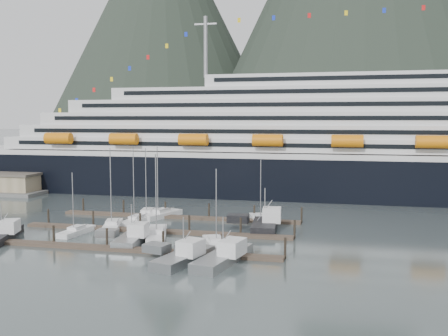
{
  "coord_description": "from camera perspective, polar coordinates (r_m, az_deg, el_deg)",
  "views": [
    {
      "loc": [
        27.29,
        -80.5,
        19.49
      ],
      "look_at": [
        2.86,
        22.0,
        9.55
      ],
      "focal_mm": 42.0,
      "sensor_mm": 36.0,
      "label": 1
    }
  ],
  "objects": [
    {
      "name": "ground",
      "position": [
        87.21,
        -5.23,
        -7.55
      ],
      "size": [
        1600.0,
        1600.0,
        0.0
      ],
      "primitive_type": "plane",
      "color": "#4C595A",
      "rests_on": "ground"
    },
    {
      "name": "cruise_ship",
      "position": [
        135.67,
        14.55,
        2.07
      ],
      "size": [
        210.0,
        30.4,
        50.3
      ],
      "color": "black",
      "rests_on": "ground"
    },
    {
      "name": "dock_near",
      "position": [
        79.9,
        -10.93,
        -8.6
      ],
      "size": [
        48.18,
        2.28,
        3.2
      ],
      "color": "#42352A",
      "rests_on": "ground"
    },
    {
      "name": "dock_mid",
      "position": [
        91.58,
        -7.56,
        -6.75
      ],
      "size": [
        48.18,
        2.28,
        3.2
      ],
      "color": "#42352A",
      "rests_on": "ground"
    },
    {
      "name": "dock_far",
      "position": [
        103.58,
        -4.98,
        -5.31
      ],
      "size": [
        48.18,
        2.28,
        3.2
      ],
      "color": "#42352A",
      "rests_on": "ground"
    },
    {
      "name": "sailboat_a",
      "position": [
        92.67,
        -15.75,
        -6.71
      ],
      "size": [
        3.15,
        8.36,
        10.97
      ],
      "rotation": [
        0.0,
        0.0,
        1.47
      ],
      "color": "silver",
      "rests_on": "ground"
    },
    {
      "name": "sailboat_b",
      "position": [
        99.87,
        -9.49,
        -5.69
      ],
      "size": [
        3.34,
        9.72,
        14.88
      ],
      "rotation": [
        0.0,
        0.0,
        1.48
      ],
      "color": "silver",
      "rests_on": "ground"
    },
    {
      "name": "sailboat_c",
      "position": [
        95.57,
        -12.06,
        -6.23
      ],
      "size": [
        5.59,
        10.15,
        14.92
      ],
      "rotation": [
        0.0,
        0.0,
        1.89
      ],
      "color": "silver",
      "rests_on": "ground"
    },
    {
      "name": "sailboat_d",
      "position": [
        87.33,
        -7.32,
        -7.26
      ],
      "size": [
        6.56,
        12.57,
        14.38
      ],
      "rotation": [
        0.0,
        0.0,
        1.89
      ],
      "color": "silver",
      "rests_on": "ground"
    },
    {
      "name": "sailboat_e",
      "position": [
        105.88,
        -8.34,
        -5.04
      ],
      "size": [
        4.61,
        10.64,
        14.23
      ],
      "rotation": [
        0.0,
        0.0,
        1.76
      ],
      "color": "silver",
      "rests_on": "ground"
    },
    {
      "name": "sailboat_f",
      "position": [
        104.87,
        -6.85,
        -5.12
      ],
      "size": [
        6.12,
        10.3,
        14.63
      ],
      "rotation": [
        0.0,
        0.0,
        1.22
      ],
      "color": "silver",
      "rests_on": "ground"
    },
    {
      "name": "sailboat_g",
      "position": [
        99.5,
        3.89,
        -5.68
      ],
      "size": [
        5.64,
        10.35,
        12.38
      ],
      "rotation": [
        0.0,
        0.0,
        1.9
      ],
      "color": "silver",
      "rests_on": "ground"
    },
    {
      "name": "sailboat_h",
      "position": [
        80.81,
        -0.96,
        -8.27
      ],
      "size": [
        6.01,
        9.05,
        12.46
      ],
      "rotation": [
        0.0,
        0.0,
        2.01
      ],
      "color": "silver",
      "rests_on": "ground"
    },
    {
      "name": "trawler_a",
      "position": [
        92.62,
        -23.11,
        -6.65
      ],
      "size": [
        9.71,
        12.53,
        6.62
      ],
      "rotation": [
        0.0,
        0.0,
        1.88
      ],
      "color": "black",
      "rests_on": "ground"
    },
    {
      "name": "trawler_b",
      "position": [
        84.06,
        -10.07,
        -7.49
      ],
      "size": [
        8.26,
        10.83,
        6.82
      ],
      "rotation": [
        0.0,
        0.0,
        1.68
      ],
      "color": "gray",
      "rests_on": "ground"
    },
    {
      "name": "trawler_c",
      "position": [
        72.18,
        -0.22,
        -9.55
      ],
      "size": [
        10.04,
        14.02,
        6.94
      ],
      "rotation": [
        0.0,
        0.0,
        1.38
      ],
      "color": "gray",
      "rests_on": "ground"
    },
    {
      "name": "trawler_d",
      "position": [
        72.3,
        -4.52,
        -9.54
      ],
      "size": [
        9.27,
        12.08,
        6.89
      ],
      "rotation": [
        0.0,
        0.0,
        1.32
      ],
      "color": "gray",
      "rests_on": "ground"
    },
    {
      "name": "trawler_e",
      "position": [
        93.33,
        4.36,
        -6.06
      ],
      "size": [
        9.74,
        12.77,
        8.13
      ],
      "rotation": [
        0.0,
        0.0,
        1.67
      ],
      "color": "black",
      "rests_on": "ground"
    }
  ]
}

